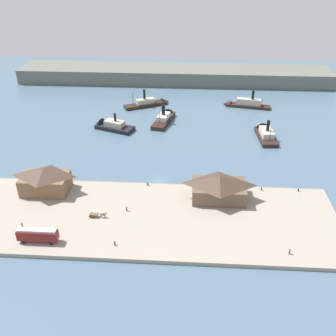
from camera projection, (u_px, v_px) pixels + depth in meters
ground_plane at (159, 181)px, 133.87m from camera, size 320.00×320.00×0.00m
quay_promenade at (152, 218)px, 114.67m from camera, size 110.00×36.00×1.20m
seawall_edge at (158, 185)px, 130.52m from camera, size 110.00×0.80×1.00m
ferry_shed_east_terminal at (45, 180)px, 123.99m from camera, size 15.11×9.94×8.35m
ferry_shed_customs_shed at (219, 187)px, 120.72m from camera, size 16.89×11.16×8.21m
street_tram at (37, 234)px, 103.76m from camera, size 10.98×2.60×4.21m
horse_cart at (98, 215)px, 113.80m from camera, size 5.47×1.34×1.87m
pedestrian_walking_east at (290, 252)px, 100.44m from camera, size 0.44×0.44×1.77m
pedestrian_at_waters_edge at (115, 243)px, 103.38m from camera, size 0.38×0.38×1.52m
pedestrian_near_cart at (127, 209)px, 116.43m from camera, size 0.43×0.43×1.73m
pedestrian_by_tram at (22, 225)px, 109.97m from camera, size 0.41×0.41×1.67m
mooring_post_center_west at (148, 184)px, 128.90m from camera, size 0.44×0.44×0.90m
mooring_post_center_east at (261, 189)px, 126.40m from camera, size 0.44×0.44×0.90m
mooring_post_east at (298, 190)px, 125.87m from camera, size 0.44×0.44×0.90m
ferry_moored_east at (265, 133)px, 163.61m from camera, size 7.78×19.50×10.65m
ferry_approaching_west at (150, 103)px, 193.98m from camera, size 23.13×14.71×10.24m
ferry_departing_north at (244, 104)px, 192.46m from camera, size 23.92×8.81×10.19m
ferry_outer_harbor at (110, 126)px, 170.15m from camera, size 19.56×12.63×9.85m
ferry_approaching_east at (165, 118)px, 177.67m from camera, size 10.25×21.90×10.14m
far_headland at (174, 75)px, 226.31m from camera, size 180.00×24.00×8.00m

